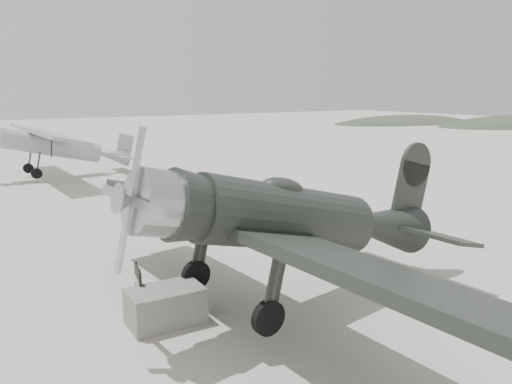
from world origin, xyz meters
TOP-DOWN VIEW (x-y plane):
  - ground at (0.00, 0.00)m, footprint 160.00×160.00m
  - hill_northeast at (50.00, 40.00)m, footprint 32.00×16.00m
  - lowwing_monoplane at (-4.24, -4.73)m, footprint 8.65×12.09m
  - highwing_monoplane at (-5.25, 16.47)m, footprint 8.02×11.28m
  - equipment_block at (-7.10, -3.91)m, footprint 1.58×1.02m
  - sign_board at (-7.42, -3.17)m, footprint 0.20×0.78m

SIDE VIEW (x-z plane):
  - ground at x=0.00m, z-range 0.00..0.00m
  - hill_northeast at x=50.00m, z-range -2.60..2.60m
  - equipment_block at x=-7.10m, z-range 0.00..0.78m
  - sign_board at x=-7.42m, z-range 0.11..1.24m
  - highwing_monoplane at x=-5.25m, z-range 0.40..3.61m
  - lowwing_monoplane at x=-4.24m, z-range 0.11..4.01m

